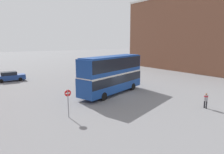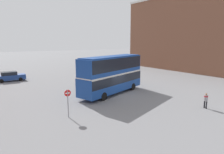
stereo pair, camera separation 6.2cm
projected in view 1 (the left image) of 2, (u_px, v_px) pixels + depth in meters
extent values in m
plane|color=slate|center=(118.00, 95.00, 24.82)|extent=(240.00, 240.00, 0.00)
cube|color=brown|center=(203.00, 34.00, 44.47)|extent=(11.21, 36.59, 16.54)
cube|color=#194293|center=(112.00, 82.00, 25.34)|extent=(10.38, 5.34, 2.15)
cube|color=#194293|center=(112.00, 65.00, 24.96)|extent=(10.22, 5.22, 2.14)
cube|color=black|center=(112.00, 78.00, 25.26)|extent=(10.29, 5.33, 1.06)
cube|color=black|center=(112.00, 63.00, 24.92)|extent=(10.08, 5.20, 1.46)
cube|color=silver|center=(112.00, 74.00, 25.15)|extent=(10.29, 5.33, 0.20)
cube|color=navy|center=(112.00, 57.00, 24.77)|extent=(9.73, 4.92, 0.10)
cylinder|color=black|center=(120.00, 84.00, 28.70)|extent=(1.01, 0.57, 0.97)
cylinder|color=black|center=(133.00, 87.00, 27.40)|extent=(1.01, 0.57, 0.97)
cylinder|color=black|center=(89.00, 93.00, 23.80)|extent=(1.01, 0.57, 0.97)
cylinder|color=black|center=(103.00, 96.00, 22.50)|extent=(1.01, 0.57, 0.97)
cylinder|color=#232328|center=(206.00, 105.00, 19.85)|extent=(0.14, 0.14, 0.75)
cylinder|color=#232328|center=(204.00, 104.00, 20.07)|extent=(0.14, 0.14, 0.75)
cylinder|color=gray|center=(206.00, 98.00, 19.84)|extent=(0.42, 0.42, 0.60)
cylinder|color=#B2232D|center=(206.00, 96.00, 19.81)|extent=(0.45, 0.45, 0.13)
sphere|color=#936B4C|center=(206.00, 94.00, 19.77)|extent=(0.20, 0.20, 0.20)
cube|color=navy|center=(10.00, 77.00, 33.43)|extent=(4.70, 2.03, 0.79)
cube|color=black|center=(9.00, 73.00, 33.21)|extent=(2.48, 1.73, 0.55)
cylinder|color=black|center=(19.00, 78.00, 34.90)|extent=(0.64, 0.26, 0.63)
cylinder|color=black|center=(20.00, 79.00, 33.57)|extent=(0.64, 0.26, 0.63)
cylinder|color=black|center=(0.00, 79.00, 33.41)|extent=(0.64, 0.26, 0.63)
cylinder|color=black|center=(1.00, 81.00, 32.08)|extent=(0.64, 0.26, 0.63)
cube|color=maroon|center=(121.00, 77.00, 33.92)|extent=(4.33, 2.61, 0.84)
cube|color=black|center=(120.00, 73.00, 33.74)|extent=(2.40, 2.01, 0.51)
cylinder|color=black|center=(125.00, 78.00, 35.18)|extent=(0.65, 0.35, 0.62)
cylinder|color=black|center=(129.00, 79.00, 33.74)|extent=(0.65, 0.35, 0.62)
cylinder|color=black|center=(112.00, 79.00, 34.23)|extent=(0.65, 0.35, 0.62)
cylinder|color=black|center=(116.00, 80.00, 32.80)|extent=(0.65, 0.35, 0.62)
cylinder|color=gray|center=(68.00, 104.00, 17.42)|extent=(0.08, 0.08, 2.46)
cylinder|color=red|center=(68.00, 93.00, 17.25)|extent=(0.59, 0.03, 0.59)
cube|color=white|center=(68.00, 93.00, 17.25)|extent=(0.41, 0.04, 0.10)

